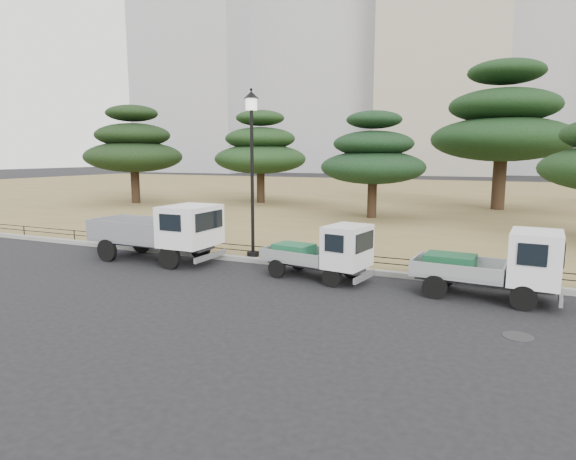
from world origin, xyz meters
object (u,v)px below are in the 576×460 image
at_px(truck_kei_rear, 496,264).
at_px(tarp_pile, 121,233).
at_px(street_lamp, 252,146).
at_px(truck_kei_front, 323,252).
at_px(truck_large, 161,230).

height_order(truck_kei_rear, tarp_pile, truck_kei_rear).
bearing_deg(truck_kei_rear, tarp_pile, 177.23).
bearing_deg(tarp_pile, street_lamp, -1.46).
bearing_deg(street_lamp, truck_kei_rear, -11.17).
bearing_deg(truck_kei_front, tarp_pile, 179.59).
distance_m(truck_large, truck_kei_front, 5.88).
relative_size(truck_kei_front, street_lamp, 0.60).
xyz_separation_m(truck_kei_front, truck_kei_rear, (4.63, -0.09, 0.07)).
distance_m(truck_large, tarp_pile, 3.66).
distance_m(truck_large, truck_kei_rear, 10.51).
bearing_deg(street_lamp, tarp_pile, 178.54).
bearing_deg(truck_large, truck_kei_front, 0.68).
distance_m(truck_kei_front, tarp_pile, 9.28).
distance_m(truck_kei_front, truck_kei_rear, 4.63).
xyz_separation_m(truck_large, tarp_pile, (-3.26, 1.56, -0.58)).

